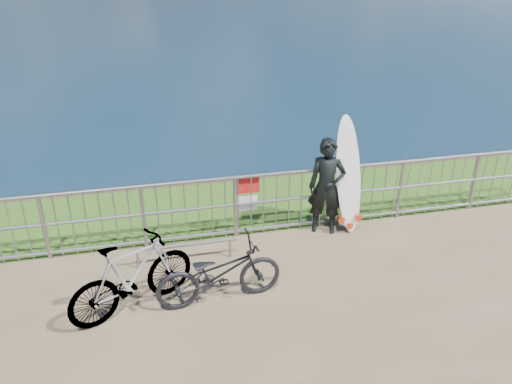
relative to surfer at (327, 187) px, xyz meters
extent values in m
plane|color=#2B5517|center=(-1.04, 1.25, -0.83)|extent=(120.00, 120.00, 0.00)
cube|color=brown|center=(-1.04, 2.45, -3.34)|extent=(120.00, 0.30, 5.00)
plane|color=#183249|center=(-1.04, 88.55, -5.84)|extent=(260.00, 260.00, 0.00)
cylinder|color=gray|center=(-1.04, 0.15, 0.26)|extent=(10.00, 0.06, 0.06)
cylinder|color=gray|center=(-1.04, 0.15, -0.24)|extent=(10.00, 0.05, 0.05)
cylinder|color=gray|center=(-1.04, 0.15, -0.74)|extent=(10.00, 0.05, 0.05)
cylinder|color=gray|center=(-4.54, 0.15, -0.29)|extent=(0.06, 0.06, 1.10)
cylinder|color=gray|center=(-3.04, 0.15, -0.29)|extent=(0.06, 0.06, 1.10)
cylinder|color=gray|center=(-1.54, 0.15, -0.29)|extent=(0.06, 0.06, 1.10)
cylinder|color=gray|center=(-0.04, 0.15, -0.29)|extent=(0.06, 0.06, 1.10)
cylinder|color=gray|center=(1.46, 0.15, -0.29)|extent=(0.06, 0.06, 1.10)
cylinder|color=gray|center=(2.96, 0.15, -0.29)|extent=(0.06, 0.06, 1.10)
cube|color=red|center=(-1.33, 0.21, 0.08)|extent=(0.42, 0.02, 0.30)
cube|color=white|center=(-1.33, 0.20, 0.08)|extent=(0.38, 0.01, 0.08)
cube|color=white|center=(-1.33, 0.21, -0.26)|extent=(0.36, 0.02, 0.26)
imported|color=black|center=(0.00, 0.00, 0.00)|extent=(0.72, 0.60, 1.68)
ellipsoid|color=silver|center=(0.38, 0.00, 0.18)|extent=(0.66, 0.62, 2.04)
cone|color=red|center=(0.22, -0.12, -0.55)|extent=(0.12, 0.22, 0.12)
cone|color=red|center=(0.53, -0.12, -0.55)|extent=(0.12, 0.22, 0.12)
cone|color=red|center=(0.38, -0.12, -0.69)|extent=(0.12, 0.22, 0.12)
imported|color=black|center=(-2.08, -1.50, -0.38)|extent=(1.79, 0.76, 0.92)
imported|color=black|center=(-3.23, -1.43, -0.30)|extent=(1.84, 1.26, 1.08)
cylinder|color=gray|center=(-2.46, -0.46, -0.52)|extent=(1.63, 0.05, 0.05)
cylinder|color=gray|center=(-3.17, -0.46, -0.68)|extent=(0.04, 0.04, 0.32)
cylinder|color=gray|center=(-1.75, -0.46, -0.68)|extent=(0.04, 0.04, 0.32)
camera|label=1|loc=(-2.86, -7.09, 3.57)|focal=35.00mm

